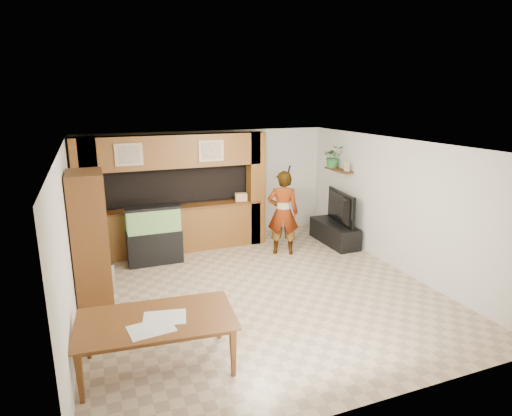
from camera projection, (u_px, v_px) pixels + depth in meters
name	position (u px, v px, depth m)	size (l,w,h in m)	color
floor	(256.00, 289.00, 7.72)	(6.50, 6.50, 0.00)	tan
ceiling	(256.00, 145.00, 7.06)	(6.50, 6.50, 0.00)	white
wall_back	(207.00, 185.00, 10.32)	(6.00, 6.00, 0.00)	beige
wall_left	(68.00, 241.00, 6.34)	(6.50, 6.50, 0.00)	beige
wall_right	(397.00, 205.00, 8.45)	(6.50, 6.50, 0.00)	beige
partition	(173.00, 193.00, 9.43)	(4.20, 0.99, 2.60)	brown
wall_clock	(68.00, 188.00, 7.10)	(0.05, 0.25, 0.25)	black
wall_shelf	(339.00, 170.00, 10.05)	(0.25, 0.90, 0.04)	#5D3616
pantry_cabinet	(90.00, 238.00, 7.03)	(0.55, 0.91, 2.22)	#5D3616
trash_can	(107.00, 279.00, 7.49)	(0.30, 0.30, 0.55)	#B2B2B7
aquarium	(154.00, 235.00, 8.80)	(1.11, 0.41, 1.23)	black
tv_stand	(334.00, 233.00, 10.10)	(0.54, 1.47, 0.49)	black
television	(336.00, 208.00, 9.95)	(1.31, 0.17, 0.76)	black
photo_frame	(347.00, 167.00, 9.72)	(0.03, 0.15, 0.20)	tan
potted_plant	(333.00, 157.00, 10.15)	(0.48, 0.42, 0.53)	#2D7133
person	(283.00, 213.00, 9.27)	(0.68, 0.44, 1.85)	tan
microphone	(289.00, 169.00, 8.90)	(0.04, 0.04, 0.18)	black
dining_table	(158.00, 344.00, 5.39)	(1.95, 1.09, 0.69)	#5D3616
newspaper_a	(151.00, 329.00, 5.09)	(0.53, 0.38, 0.01)	silver
newspaper_b	(165.00, 318.00, 5.34)	(0.53, 0.38, 0.01)	silver
counter_box	(241.00, 197.00, 9.85)	(0.27, 0.18, 0.18)	tan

